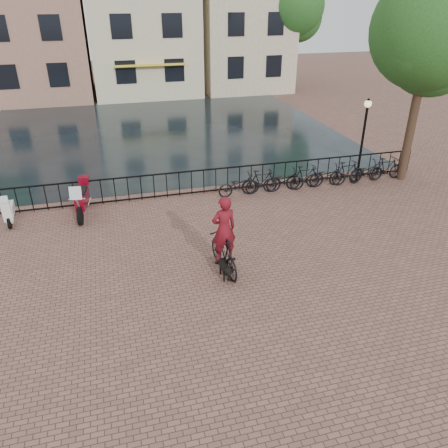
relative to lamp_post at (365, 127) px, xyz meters
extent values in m
plane|color=brown|center=(-7.20, -7.60, -2.38)|extent=(100.00, 100.00, 0.00)
plane|color=black|center=(-7.20, 9.70, -2.38)|extent=(20.00, 20.00, 0.00)
cube|color=black|center=(-7.20, 0.40, -1.38)|extent=(20.00, 0.05, 0.05)
cube|color=black|center=(-7.20, 0.40, -2.30)|extent=(20.00, 0.05, 0.05)
cube|color=#8F6253|center=(-14.70, 22.40, 3.62)|extent=(7.50, 9.00, 12.00)
cube|color=beige|center=(-6.70, 22.40, 3.12)|extent=(8.00, 9.00, 11.00)
cube|color=gold|center=(-6.70, 17.70, 0.22)|extent=(5.00, 0.60, 0.15)
cube|color=tan|center=(1.30, 22.40, 3.87)|extent=(7.00, 9.00, 12.50)
cylinder|color=black|center=(2.00, -0.30, 0.42)|extent=(0.36, 0.36, 5.60)
sphere|color=#1F4C19|center=(2.00, -0.30, 3.62)|extent=(4.48, 4.48, 4.48)
cylinder|color=black|center=(4.80, 19.40, 0.60)|extent=(0.36, 0.36, 5.95)
sphere|color=#1F4C19|center=(4.80, 19.40, 4.00)|extent=(4.76, 4.76, 4.76)
cylinder|color=black|center=(0.00, 0.00, -0.78)|extent=(0.10, 0.10, 3.20)
sphere|color=beige|center=(0.00, 0.00, 0.92)|extent=(0.30, 0.30, 0.30)
imported|color=black|center=(-7.37, -5.21, -1.77)|extent=(0.82, 2.07, 1.21)
imported|color=maroon|center=(-7.37, -5.21, -0.81)|extent=(0.93, 0.67, 2.38)
imported|color=black|center=(-5.40, -0.20, -1.93)|extent=(1.75, 0.70, 0.90)
imported|color=black|center=(-4.45, -0.20, -1.88)|extent=(1.67, 0.51, 1.00)
imported|color=black|center=(-3.50, -0.20, -1.93)|extent=(1.76, 0.73, 0.90)
imported|color=black|center=(-2.55, -0.20, -1.88)|extent=(1.68, 0.53, 1.00)
imported|color=black|center=(-1.60, -0.20, -1.93)|extent=(1.77, 0.78, 0.90)
imported|color=black|center=(-0.65, -0.20, -1.88)|extent=(1.70, 0.61, 1.00)
imported|color=black|center=(0.30, -0.20, -1.93)|extent=(1.78, 0.80, 0.90)
imported|color=black|center=(1.25, -0.20, -1.88)|extent=(1.68, 0.51, 1.00)
camera|label=1|loc=(-10.14, -15.55, 4.83)|focal=35.00mm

